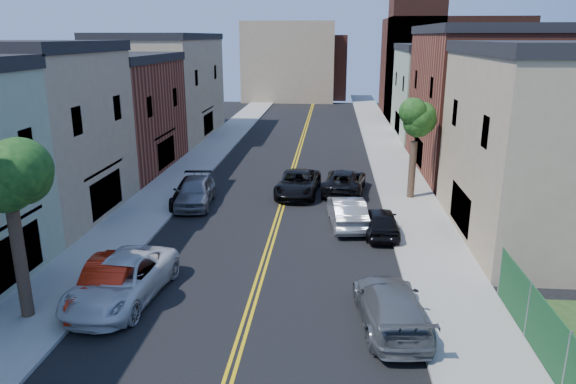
% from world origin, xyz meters
% --- Properties ---
extents(sidewalk_left, '(3.20, 100.00, 0.15)m').
position_xyz_m(sidewalk_left, '(-7.90, 40.00, 0.07)').
color(sidewalk_left, gray).
rests_on(sidewalk_left, ground).
extents(sidewalk_right, '(3.20, 100.00, 0.15)m').
position_xyz_m(sidewalk_right, '(7.90, 40.00, 0.07)').
color(sidewalk_right, gray).
rests_on(sidewalk_right, ground).
extents(curb_left, '(0.30, 100.00, 0.15)m').
position_xyz_m(curb_left, '(-6.15, 40.00, 0.07)').
color(curb_left, gray).
rests_on(curb_left, ground).
extents(curb_right, '(0.30, 100.00, 0.15)m').
position_xyz_m(curb_right, '(6.15, 40.00, 0.07)').
color(curb_right, gray).
rests_on(curb_right, ground).
extents(bldg_left_tan_near, '(9.00, 10.00, 9.00)m').
position_xyz_m(bldg_left_tan_near, '(-14.00, 25.00, 4.50)').
color(bldg_left_tan_near, '#998466').
rests_on(bldg_left_tan_near, ground).
extents(bldg_left_brick, '(9.00, 12.00, 8.00)m').
position_xyz_m(bldg_left_brick, '(-14.00, 36.00, 4.00)').
color(bldg_left_brick, brown).
rests_on(bldg_left_brick, ground).
extents(bldg_left_tan_far, '(9.00, 16.00, 9.50)m').
position_xyz_m(bldg_left_tan_far, '(-14.00, 50.00, 4.75)').
color(bldg_left_tan_far, '#998466').
rests_on(bldg_left_tan_far, ground).
extents(bldg_right_tan, '(9.00, 12.00, 9.00)m').
position_xyz_m(bldg_right_tan, '(14.00, 24.00, 4.50)').
color(bldg_right_tan, '#998466').
rests_on(bldg_right_tan, ground).
extents(bldg_right_brick, '(9.00, 14.00, 10.00)m').
position_xyz_m(bldg_right_brick, '(14.00, 38.00, 5.00)').
color(bldg_right_brick, brown).
rests_on(bldg_right_brick, ground).
extents(bldg_right_palegrn, '(9.00, 12.00, 8.50)m').
position_xyz_m(bldg_right_palegrn, '(14.00, 52.00, 4.25)').
color(bldg_right_palegrn, gray).
rests_on(bldg_right_palegrn, ground).
extents(church, '(16.20, 14.20, 22.60)m').
position_xyz_m(church, '(16.33, 67.07, 7.24)').
color(church, '#4C2319').
rests_on(church, ground).
extents(backdrop_left, '(14.00, 8.00, 12.00)m').
position_xyz_m(backdrop_left, '(-4.00, 82.00, 6.00)').
color(backdrop_left, '#998466').
rests_on(backdrop_left, ground).
extents(backdrop_center, '(10.00, 8.00, 10.00)m').
position_xyz_m(backdrop_center, '(0.00, 86.00, 5.00)').
color(backdrop_center, brown).
rests_on(backdrop_center, ground).
extents(tree_left_mid, '(5.20, 5.20, 9.29)m').
position_xyz_m(tree_left_mid, '(-7.88, 14.01, 6.58)').
color(tree_left_mid, '#34221A').
rests_on(tree_left_mid, sidewalk_left).
extents(tree_right_far, '(4.40, 4.40, 8.03)m').
position_xyz_m(tree_right_far, '(7.92, 30.01, 5.76)').
color(tree_right_far, '#34221A').
rests_on(tree_right_far, sidewalk_right).
extents(red_sedan, '(2.05, 4.90, 1.57)m').
position_xyz_m(red_sedan, '(-5.50, 15.59, 0.79)').
color(red_sedan, red).
rests_on(red_sedan, ground).
extents(white_pickup, '(3.25, 6.11, 1.64)m').
position_xyz_m(white_pickup, '(-5.01, 15.65, 0.82)').
color(white_pickup, silver).
rests_on(white_pickup, ground).
extents(grey_car_left, '(2.46, 5.18, 1.71)m').
position_xyz_m(grey_car_left, '(-5.19, 27.65, 0.86)').
color(grey_car_left, slate).
rests_on(grey_car_left, ground).
extents(black_car_left, '(2.49, 5.26, 1.48)m').
position_xyz_m(black_car_left, '(-5.50, 28.07, 0.74)').
color(black_car_left, black).
rests_on(black_car_left, ground).
extents(grey_car_right, '(2.68, 5.53, 1.55)m').
position_xyz_m(grey_car_right, '(5.10, 14.58, 0.77)').
color(grey_car_right, '#54575B').
rests_on(grey_car_right, ground).
extents(black_car_right, '(1.82, 4.25, 1.43)m').
position_xyz_m(black_car_right, '(5.50, 23.61, 0.72)').
color(black_car_right, black).
rests_on(black_car_right, ground).
extents(silver_car_right, '(2.25, 5.01, 1.60)m').
position_xyz_m(silver_car_right, '(3.80, 24.80, 0.80)').
color(silver_car_right, '#929398').
rests_on(silver_car_right, ground).
extents(dark_car_right_far, '(3.11, 5.67, 1.50)m').
position_xyz_m(dark_car_right_far, '(3.80, 31.21, 0.75)').
color(dark_car_right_far, black).
rests_on(dark_car_right_far, ground).
extents(black_suv_lane, '(2.92, 5.63, 1.52)m').
position_xyz_m(black_suv_lane, '(0.82, 30.41, 0.76)').
color(black_suv_lane, black).
rests_on(black_suv_lane, ground).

